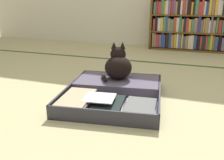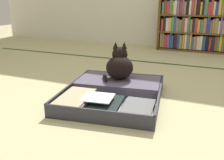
# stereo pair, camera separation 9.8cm
# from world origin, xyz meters

# --- Properties ---
(ground_plane) EXTENTS (10.00, 10.00, 0.00)m
(ground_plane) POSITION_xyz_m (0.00, 0.00, 0.00)
(ground_plane) COLOR #C2BB8A
(tatami_border) EXTENTS (4.80, 0.05, 0.00)m
(tatami_border) POSITION_xyz_m (0.00, 1.36, 0.00)
(tatami_border) COLOR #354C28
(tatami_border) RESTS_ON ground_plane
(bookshelf) EXTENTS (1.15, 0.26, 0.74)m
(bookshelf) POSITION_xyz_m (0.31, 2.25, 0.36)
(bookshelf) COLOR brown
(bookshelf) RESTS_ON ground_plane
(open_suitcase) EXTENTS (0.77, 0.86, 0.09)m
(open_suitcase) POSITION_xyz_m (-0.16, 0.22, 0.04)
(open_suitcase) COLOR #30303C
(open_suitcase) RESTS_ON ground_plane
(black_cat) EXTENTS (0.29, 0.29, 0.29)m
(black_cat) POSITION_xyz_m (-0.18, 0.39, 0.20)
(black_cat) COLOR black
(black_cat) RESTS_ON open_suitcase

